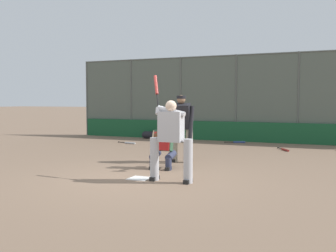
% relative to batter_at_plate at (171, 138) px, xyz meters
% --- Properties ---
extents(ground_plane, '(160.00, 160.00, 0.00)m').
position_rel_batter_at_plate_xyz_m(ground_plane, '(0.71, -0.01, -0.89)').
color(ground_plane, '#7A604C').
extents(home_plate_marker, '(0.43, 0.43, 0.01)m').
position_rel_batter_at_plate_xyz_m(home_plate_marker, '(0.71, -0.01, -0.88)').
color(home_plate_marker, white).
rests_on(home_plate_marker, ground_plane).
extents(backstop_fence, '(14.42, 0.08, 3.47)m').
position_rel_batter_at_plate_xyz_m(backstop_fence, '(0.71, -8.40, 0.93)').
color(backstop_fence, '#515651').
rests_on(backstop_fence, ground_plane).
extents(padding_wall, '(14.06, 0.18, 0.78)m').
position_rel_batter_at_plate_xyz_m(padding_wall, '(0.71, -8.30, -0.50)').
color(padding_wall, '#19512D').
rests_on(padding_wall, ground_plane).
extents(bleachers_beyond, '(10.04, 3.05, 1.80)m').
position_rel_batter_at_plate_xyz_m(bleachers_beyond, '(-0.59, -11.26, -0.30)').
color(bleachers_beyond, slate).
rests_on(bleachers_beyond, ground_plane).
extents(batter_at_plate, '(1.04, 0.58, 2.17)m').
position_rel_batter_at_plate_xyz_m(batter_at_plate, '(0.00, 0.00, 0.00)').
color(batter_at_plate, '#B7B7BC').
rests_on(batter_at_plate, ground_plane).
extents(catcher_behind_plate, '(0.62, 0.73, 1.15)m').
position_rel_batter_at_plate_xyz_m(catcher_behind_plate, '(0.77, -1.32, -0.30)').
color(catcher_behind_plate, '#2D334C').
rests_on(catcher_behind_plate, ground_plane).
extents(umpire_home, '(0.71, 0.49, 1.77)m').
position_rel_batter_at_plate_xyz_m(umpire_home, '(0.72, -2.39, 0.06)').
color(umpire_home, gray).
rests_on(umpire_home, ground_plane).
extents(spare_bat_near_backstop, '(0.48, 0.77, 0.07)m').
position_rel_batter_at_plate_xyz_m(spare_bat_near_backstop, '(-1.49, -6.01, -0.86)').
color(spare_bat_near_backstop, black).
rests_on(spare_bat_near_backstop, ground_plane).
extents(spare_bat_by_padding, '(0.86, 0.25, 0.07)m').
position_rel_batter_at_plate_xyz_m(spare_bat_by_padding, '(4.17, -5.77, -0.86)').
color(spare_bat_by_padding, black).
rests_on(spare_bat_by_padding, ground_plane).
extents(spare_bat_third_base_side, '(0.75, 0.38, 0.07)m').
position_rel_batter_at_plate_xyz_m(spare_bat_third_base_side, '(0.45, -7.68, -0.86)').
color(spare_bat_third_base_side, black).
rests_on(spare_bat_third_base_side, ground_plane).
extents(equipment_bag_dugout_side, '(1.38, 0.32, 0.32)m').
position_rel_batter_at_plate_xyz_m(equipment_bag_dugout_side, '(4.00, -7.90, -0.73)').
color(equipment_bag_dugout_side, black).
rests_on(equipment_bag_dugout_side, ground_plane).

